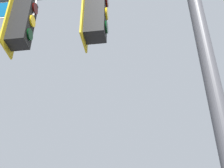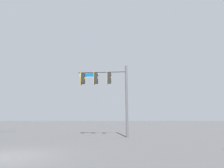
# 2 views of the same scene
# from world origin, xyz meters

# --- Properties ---
(signal_pole_near) EXTENTS (5.06, 1.02, 7.09)m
(signal_pole_near) POSITION_xyz_m (-4.94, -8.85, 5.02)
(signal_pole_near) COLOR #47474C
(signal_pole_near) RESTS_ON ground_plane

